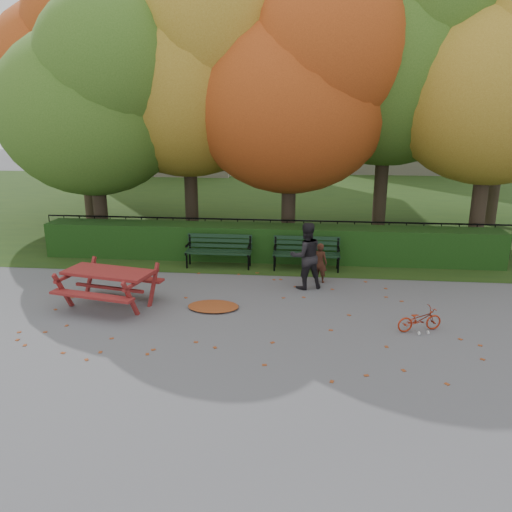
# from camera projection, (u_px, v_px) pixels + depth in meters

# --- Properties ---
(ground) EXTENTS (90.00, 90.00, 0.00)m
(ground) POSITION_uv_depth(u_px,v_px,m) (251.00, 322.00, 10.20)
(ground) COLOR #5F5F63
(ground) RESTS_ON ground
(grass_strip) EXTENTS (90.00, 90.00, 0.00)m
(grass_strip) POSITION_uv_depth(u_px,v_px,m) (284.00, 202.00, 23.57)
(grass_strip) COLOR #1E3713
(grass_strip) RESTS_ON ground
(building_left) EXTENTS (10.00, 7.00, 15.00)m
(building_left) POSITION_uv_depth(u_px,v_px,m) (162.00, 60.00, 33.82)
(building_left) COLOR #B7AD91
(building_left) RESTS_ON ground
(building_right) EXTENTS (9.00, 6.00, 12.00)m
(building_right) POSITION_uv_depth(u_px,v_px,m) (411.00, 83.00, 34.49)
(building_right) COLOR #B7AD91
(building_right) RESTS_ON ground
(hedge) EXTENTS (13.00, 0.90, 1.00)m
(hedge) POSITION_uv_depth(u_px,v_px,m) (268.00, 243.00, 14.36)
(hedge) COLOR black
(hedge) RESTS_ON ground
(iron_fence) EXTENTS (14.00, 0.04, 1.02)m
(iron_fence) POSITION_uv_depth(u_px,v_px,m) (270.00, 235.00, 15.11)
(iron_fence) COLOR black
(iron_fence) RESTS_ON ground
(tree_a) EXTENTS (5.88, 5.60, 7.48)m
(tree_a) POSITION_uv_depth(u_px,v_px,m) (98.00, 98.00, 14.77)
(tree_a) COLOR #32261E
(tree_a) RESTS_ON ground
(tree_b) EXTENTS (6.72, 6.40, 8.79)m
(tree_b) POSITION_uv_depth(u_px,v_px,m) (196.00, 69.00, 15.37)
(tree_b) COLOR #32261E
(tree_b) RESTS_ON ground
(tree_c) EXTENTS (6.30, 6.00, 8.00)m
(tree_c) POSITION_uv_depth(u_px,v_px,m) (302.00, 87.00, 14.46)
(tree_c) COLOR #32261E
(tree_c) RESTS_ON ground
(tree_d) EXTENTS (7.14, 6.80, 9.58)m
(tree_d) POSITION_uv_depth(u_px,v_px,m) (404.00, 48.00, 15.05)
(tree_d) COLOR #32261E
(tree_d) RESTS_ON ground
(tree_e) EXTENTS (6.09, 5.80, 8.16)m
(tree_e) POSITION_uv_depth(u_px,v_px,m) (510.00, 76.00, 13.65)
(tree_e) COLOR #32261E
(tree_e) RESTS_ON ground
(tree_f) EXTENTS (6.93, 6.60, 9.19)m
(tree_f) POSITION_uv_depth(u_px,v_px,m) (84.00, 67.00, 18.13)
(tree_f) COLOR #32261E
(tree_f) RESTS_ON ground
(bench_left) EXTENTS (1.80, 0.57, 0.88)m
(bench_left) POSITION_uv_depth(u_px,v_px,m) (219.00, 248.00, 13.72)
(bench_left) COLOR black
(bench_left) RESTS_ON ground
(bench_right) EXTENTS (1.80, 0.57, 0.88)m
(bench_right) POSITION_uv_depth(u_px,v_px,m) (306.00, 251.00, 13.48)
(bench_right) COLOR black
(bench_right) RESTS_ON ground
(picnic_table) EXTENTS (2.18, 1.90, 0.93)m
(picnic_table) POSITION_uv_depth(u_px,v_px,m) (108.00, 279.00, 10.86)
(picnic_table) COLOR maroon
(picnic_table) RESTS_ON ground
(leaf_pile) EXTENTS (1.17, 0.84, 0.08)m
(leaf_pile) POSITION_uv_depth(u_px,v_px,m) (213.00, 306.00, 10.91)
(leaf_pile) COLOR maroon
(leaf_pile) RESTS_ON ground
(leaf_scatter) EXTENTS (9.00, 5.70, 0.01)m
(leaf_scatter) POSITION_uv_depth(u_px,v_px,m) (252.00, 316.00, 10.48)
(leaf_scatter) COLOR maroon
(leaf_scatter) RESTS_ON ground
(child) EXTENTS (0.43, 0.35, 1.02)m
(child) POSITION_uv_depth(u_px,v_px,m) (320.00, 263.00, 12.44)
(child) COLOR #3D1E13
(child) RESTS_ON ground
(adult) EXTENTS (0.96, 0.85, 1.63)m
(adult) POSITION_uv_depth(u_px,v_px,m) (306.00, 256.00, 11.95)
(adult) COLOR black
(adult) RESTS_ON ground
(bicycle) EXTENTS (0.97, 0.59, 0.48)m
(bicycle) POSITION_uv_depth(u_px,v_px,m) (419.00, 319.00, 9.72)
(bicycle) COLOR #9B250E
(bicycle) RESTS_ON ground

